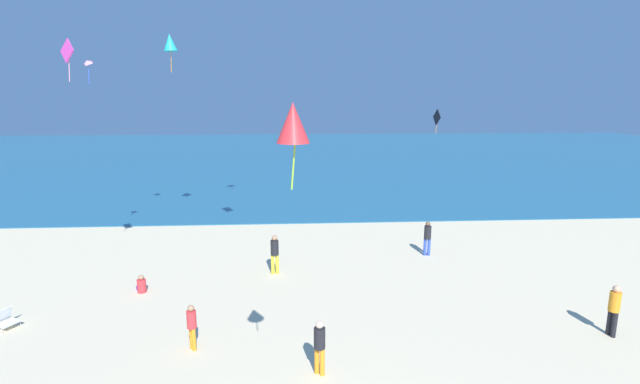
{
  "coord_description": "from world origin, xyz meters",
  "views": [
    {
      "loc": [
        -0.9,
        -6.97,
        7.48
      ],
      "look_at": [
        0.0,
        7.87,
        4.34
      ],
      "focal_mm": 26.52,
      "sensor_mm": 36.0,
      "label": 1
    }
  ],
  "objects_px": {
    "person_1": "(192,324)",
    "kite_teal": "(170,42)",
    "person_6": "(320,344)",
    "kite_black": "(437,117)",
    "person_0": "(427,236)",
    "person_2": "(141,285)",
    "kite_pink": "(87,63)",
    "person_5": "(275,252)",
    "person_3": "(614,307)",
    "beach_chair_near_camera": "(5,319)",
    "kite_red": "(293,123)",
    "kite_magenta": "(67,52)"
  },
  "relations": [
    {
      "from": "beach_chair_near_camera",
      "to": "kite_black",
      "type": "bearing_deg",
      "value": 67.86
    },
    {
      "from": "person_6",
      "to": "kite_black",
      "type": "relative_size",
      "value": 1.0
    },
    {
      "from": "person_3",
      "to": "kite_magenta",
      "type": "xyz_separation_m",
      "value": [
        -17.59,
        4.34,
        7.88
      ]
    },
    {
      "from": "person_1",
      "to": "kite_magenta",
      "type": "distance_m",
      "value": 10.27
    },
    {
      "from": "beach_chair_near_camera",
      "to": "person_5",
      "type": "bearing_deg",
      "value": 53.58
    },
    {
      "from": "person_6",
      "to": "kite_pink",
      "type": "xyz_separation_m",
      "value": [
        -9.07,
        9.19,
        7.78
      ]
    },
    {
      "from": "person_2",
      "to": "beach_chair_near_camera",
      "type": "bearing_deg",
      "value": 95.54
    },
    {
      "from": "beach_chair_near_camera",
      "to": "kite_black",
      "type": "relative_size",
      "value": 0.51
    },
    {
      "from": "person_0",
      "to": "person_2",
      "type": "height_order",
      "value": "person_0"
    },
    {
      "from": "kite_teal",
      "to": "kite_magenta",
      "type": "distance_m",
      "value": 7.7
    },
    {
      "from": "person_6",
      "to": "kite_teal",
      "type": "bearing_deg",
      "value": 62.91
    },
    {
      "from": "kite_teal",
      "to": "kite_black",
      "type": "bearing_deg",
      "value": 20.65
    },
    {
      "from": "kite_magenta",
      "to": "kite_black",
      "type": "bearing_deg",
      "value": 37.7
    },
    {
      "from": "person_2",
      "to": "kite_black",
      "type": "relative_size",
      "value": 0.45
    },
    {
      "from": "person_0",
      "to": "person_5",
      "type": "relative_size",
      "value": 0.97
    },
    {
      "from": "beach_chair_near_camera",
      "to": "kite_pink",
      "type": "distance_m",
      "value": 10.35
    },
    {
      "from": "person_5",
      "to": "kite_pink",
      "type": "bearing_deg",
      "value": -114.04
    },
    {
      "from": "person_1",
      "to": "kite_magenta",
      "type": "bearing_deg",
      "value": 99.75
    },
    {
      "from": "person_6",
      "to": "kite_red",
      "type": "height_order",
      "value": "kite_red"
    },
    {
      "from": "kite_red",
      "to": "beach_chair_near_camera",
      "type": "bearing_deg",
      "value": 144.09
    },
    {
      "from": "person_3",
      "to": "person_5",
      "type": "distance_m",
      "value": 12.18
    },
    {
      "from": "person_0",
      "to": "person_6",
      "type": "distance_m",
      "value": 10.79
    },
    {
      "from": "person_0",
      "to": "kite_red",
      "type": "relative_size",
      "value": 1.12
    },
    {
      "from": "kite_red",
      "to": "person_2",
      "type": "bearing_deg",
      "value": 121.82
    },
    {
      "from": "person_0",
      "to": "person_6",
      "type": "bearing_deg",
      "value": 158.45
    },
    {
      "from": "kite_black",
      "to": "person_6",
      "type": "bearing_deg",
      "value": -114.75
    },
    {
      "from": "person_1",
      "to": "person_3",
      "type": "relative_size",
      "value": 0.84
    },
    {
      "from": "person_6",
      "to": "kite_black",
      "type": "height_order",
      "value": "kite_black"
    },
    {
      "from": "person_3",
      "to": "kite_teal",
      "type": "xyz_separation_m",
      "value": [
        -15.88,
        11.78,
        8.94
      ]
    },
    {
      "from": "person_1",
      "to": "kite_teal",
      "type": "height_order",
      "value": "kite_teal"
    },
    {
      "from": "person_6",
      "to": "kite_magenta",
      "type": "relative_size",
      "value": 1.08
    },
    {
      "from": "kite_pink",
      "to": "person_6",
      "type": "bearing_deg",
      "value": -45.37
    },
    {
      "from": "beach_chair_near_camera",
      "to": "kite_magenta",
      "type": "distance_m",
      "value": 9.12
    },
    {
      "from": "beach_chair_near_camera",
      "to": "person_2",
      "type": "bearing_deg",
      "value": 64.14
    },
    {
      "from": "kite_black",
      "to": "kite_pink",
      "type": "xyz_separation_m",
      "value": [
        -17.88,
        -9.93,
        2.79
      ]
    },
    {
      "from": "kite_red",
      "to": "kite_black",
      "type": "bearing_deg",
      "value": 67.37
    },
    {
      "from": "person_5",
      "to": "person_6",
      "type": "xyz_separation_m",
      "value": [
        1.44,
        -7.36,
        -0.07
      ]
    },
    {
      "from": "kite_red",
      "to": "person_5",
      "type": "bearing_deg",
      "value": 94.1
    },
    {
      "from": "person_0",
      "to": "beach_chair_near_camera",
      "type": "bearing_deg",
      "value": 120.82
    },
    {
      "from": "kite_pink",
      "to": "person_0",
      "type": "bearing_deg",
      "value": 0.17
    },
    {
      "from": "person_3",
      "to": "kite_red",
      "type": "xyz_separation_m",
      "value": [
        -9.9,
        -5.11,
        6.02
      ]
    },
    {
      "from": "kite_black",
      "to": "kite_magenta",
      "type": "xyz_separation_m",
      "value": [
        -17.15,
        -13.25,
        2.96
      ]
    },
    {
      "from": "person_3",
      "to": "person_1",
      "type": "bearing_deg",
      "value": 168.02
    },
    {
      "from": "person_5",
      "to": "person_6",
      "type": "distance_m",
      "value": 7.5
    },
    {
      "from": "kite_red",
      "to": "kite_teal",
      "type": "distance_m",
      "value": 18.15
    },
    {
      "from": "beach_chair_near_camera",
      "to": "person_6",
      "type": "xyz_separation_m",
      "value": [
        10.01,
        -3.18,
        0.6
      ]
    },
    {
      "from": "kite_pink",
      "to": "person_5",
      "type": "bearing_deg",
      "value": -13.47
    },
    {
      "from": "person_3",
      "to": "kite_pink",
      "type": "bearing_deg",
      "value": 145.14
    },
    {
      "from": "kite_teal",
      "to": "person_0",
      "type": "bearing_deg",
      "value": -18.42
    },
    {
      "from": "person_3",
      "to": "person_5",
      "type": "relative_size",
      "value": 1.0
    }
  ]
}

